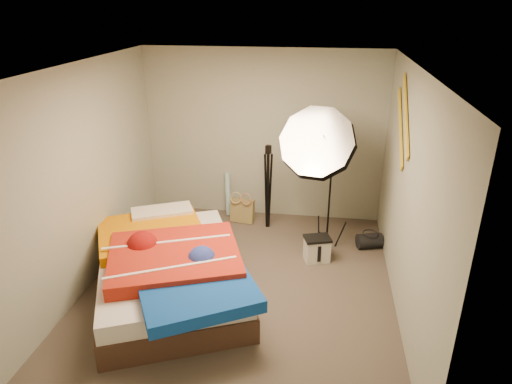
% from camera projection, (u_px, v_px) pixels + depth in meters
% --- Properties ---
extents(floor, '(4.00, 4.00, 0.00)m').
position_uv_depth(floor, '(240.00, 286.00, 5.35)').
color(floor, '#50463B').
rests_on(floor, ground).
extents(ceiling, '(4.00, 4.00, 0.00)m').
position_uv_depth(ceiling, '(236.00, 67.00, 4.37)').
color(ceiling, silver).
rests_on(ceiling, wall_back).
extents(wall_back, '(3.50, 0.00, 3.50)m').
position_uv_depth(wall_back, '(264.00, 136.00, 6.68)').
color(wall_back, '#999D8C').
rests_on(wall_back, floor).
extents(wall_front, '(3.50, 0.00, 3.50)m').
position_uv_depth(wall_front, '(183.00, 300.00, 3.04)').
color(wall_front, '#999D8C').
rests_on(wall_front, floor).
extents(wall_left, '(0.00, 4.00, 4.00)m').
position_uv_depth(wall_left, '(85.00, 178.00, 5.10)').
color(wall_left, '#999D8C').
rests_on(wall_left, floor).
extents(wall_right, '(0.00, 4.00, 4.00)m').
position_uv_depth(wall_right, '(408.00, 197.00, 4.62)').
color(wall_right, '#999D8C').
rests_on(wall_right, floor).
extents(tote_bag, '(0.37, 0.20, 0.36)m').
position_uv_depth(tote_bag, '(242.00, 211.00, 6.83)').
color(tote_bag, '#9B874F').
rests_on(tote_bag, floor).
extents(wrapping_roll, '(0.13, 0.20, 0.66)m').
position_uv_depth(wrapping_roll, '(228.00, 194.00, 7.02)').
color(wrapping_roll, '#5FAFBF').
rests_on(wrapping_roll, floor).
extents(camera_case, '(0.35, 0.30, 0.30)m').
position_uv_depth(camera_case, '(317.00, 250.00, 5.82)').
color(camera_case, silver).
rests_on(camera_case, floor).
extents(duffel_bag, '(0.38, 0.29, 0.20)m').
position_uv_depth(duffel_bag, '(369.00, 241.00, 6.13)').
color(duffel_bag, black).
rests_on(duffel_bag, floor).
extents(wall_stripe_upper, '(0.02, 0.91, 0.78)m').
position_uv_depth(wall_stripe_upper, '(406.00, 115.00, 4.89)').
color(wall_stripe_upper, gold).
rests_on(wall_stripe_upper, wall_right).
extents(wall_stripe_lower, '(0.02, 0.91, 0.78)m').
position_uv_depth(wall_stripe_lower, '(400.00, 127.00, 5.20)').
color(wall_stripe_lower, gold).
rests_on(wall_stripe_lower, wall_right).
extents(bed, '(2.32, 2.59, 0.64)m').
position_uv_depth(bed, '(170.00, 269.00, 5.10)').
color(bed, '#452C20').
rests_on(bed, floor).
extents(photo_umbrella, '(1.25, 0.98, 2.02)m').
position_uv_depth(photo_umbrella, '(318.00, 145.00, 5.62)').
color(photo_umbrella, black).
rests_on(photo_umbrella, floor).
extents(camera_tripod, '(0.08, 0.08, 1.25)m').
position_uv_depth(camera_tripod, '(268.00, 181.00, 6.46)').
color(camera_tripod, black).
rests_on(camera_tripod, floor).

